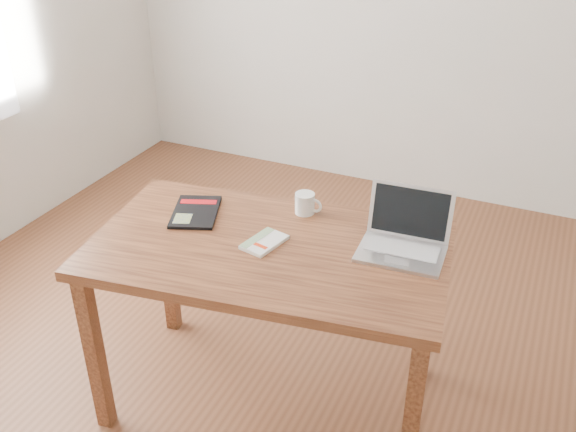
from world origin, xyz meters
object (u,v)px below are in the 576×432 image
at_px(desk, 269,265).
at_px(coffee_mug, 305,203).
at_px(laptop, 404,238).
at_px(white_guidebook, 264,242).
at_px(black_guidebook, 195,212).

height_order(desk, coffee_mug, coffee_mug).
distance_m(desk, coffee_mug, 0.30).
xyz_separation_m(desk, laptop, (0.45, 0.17, 0.13)).
xyz_separation_m(desk, coffee_mug, (0.03, 0.27, 0.13)).
xyz_separation_m(white_guidebook, black_guidebook, (-0.35, 0.09, -0.00)).
bearing_deg(desk, black_guidebook, 157.85).
bearing_deg(black_guidebook, laptop, -15.49).
xyz_separation_m(white_guidebook, laptop, (0.47, 0.17, 0.04)).
height_order(black_guidebook, laptop, laptop).
relative_size(black_guidebook, laptop, 0.96).
distance_m(desk, laptop, 0.50).
height_order(white_guidebook, black_guidebook, white_guidebook).
xyz_separation_m(laptop, coffee_mug, (-0.42, 0.10, -0.00)).
distance_m(desk, white_guidebook, 0.10).
relative_size(desk, black_guidebook, 4.58).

